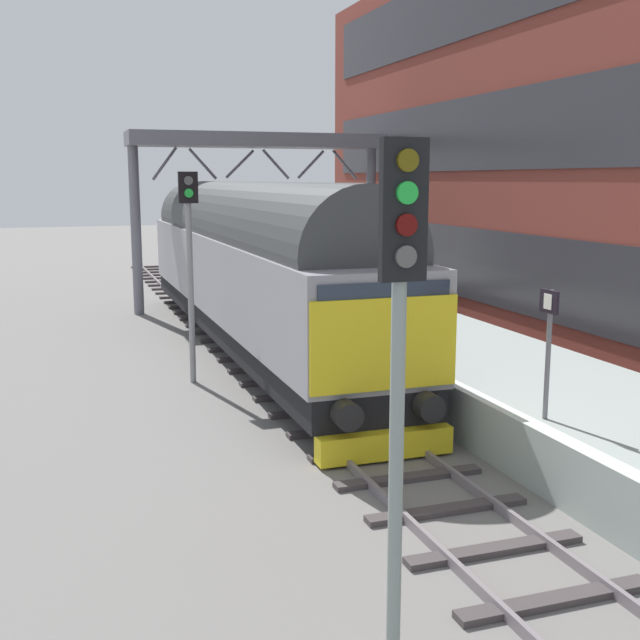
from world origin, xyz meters
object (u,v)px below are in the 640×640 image
(signal_post_near, at_px, (400,338))
(platform_number_sign, at_px, (548,334))
(diesel_locomotive, at_px, (250,262))
(signal_post_mid, at_px, (190,255))

(signal_post_near, xyz_separation_m, platform_number_sign, (4.26, 3.75, -0.95))
(diesel_locomotive, distance_m, signal_post_near, 15.04)
(signal_post_mid, relative_size, platform_number_sign, 2.39)
(diesel_locomotive, relative_size, platform_number_sign, 9.40)
(diesel_locomotive, bearing_deg, signal_post_mid, -124.44)
(diesel_locomotive, relative_size, signal_post_near, 3.78)
(signal_post_near, bearing_deg, diesel_locomotive, 81.55)
(signal_post_near, bearing_deg, signal_post_mid, 90.00)
(signal_post_mid, bearing_deg, signal_post_near, -90.00)
(signal_post_mid, height_order, platform_number_sign, signal_post_mid)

